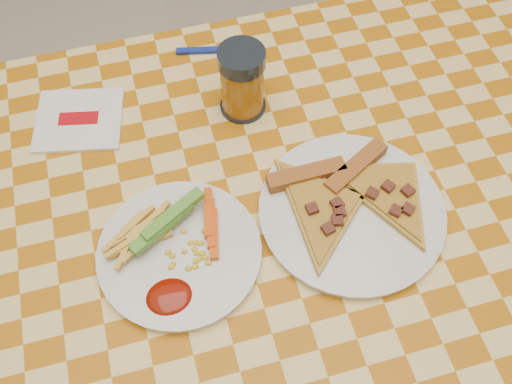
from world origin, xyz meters
TOP-DOWN VIEW (x-y plane):
  - ground at (0.00, 0.00)m, footprint 8.00×8.00m
  - table at (0.00, 0.00)m, footprint 1.28×0.88m
  - plate_left at (-0.14, -0.00)m, footprint 0.26×0.26m
  - plate_right at (0.11, -0.00)m, footprint 0.29×0.29m
  - fries_veggies at (-0.15, 0.01)m, footprint 0.18×0.17m
  - pizza_slices at (0.11, 0.01)m, footprint 0.29×0.27m
  - drink_glass at (0.01, 0.23)m, footprint 0.07×0.07m
  - napkin at (-0.25, 0.27)m, footprint 0.16×0.15m
  - fork at (0.00, 0.37)m, footprint 0.14×0.05m

SIDE VIEW (x-z plane):
  - ground at x=0.00m, z-range 0.00..0.00m
  - table at x=0.00m, z-range 0.30..1.06m
  - napkin at x=-0.25m, z-range 0.76..0.76m
  - fork at x=0.00m, z-range 0.76..0.76m
  - plate_left at x=-0.14m, z-range 0.76..0.77m
  - plate_right at x=0.11m, z-range 0.76..0.77m
  - pizza_slices at x=0.11m, z-range 0.76..0.79m
  - fries_veggies at x=-0.15m, z-range 0.76..0.80m
  - drink_glass at x=0.01m, z-range 0.75..0.87m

